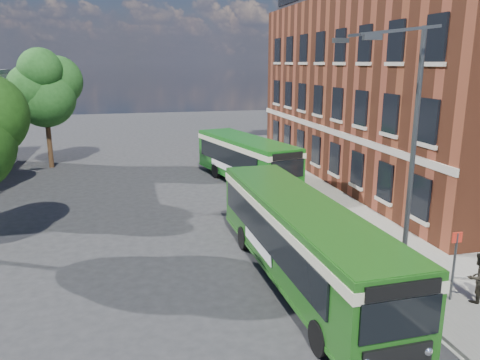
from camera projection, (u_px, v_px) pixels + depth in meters
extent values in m
plane|color=#29292C|center=(255.00, 268.00, 18.31)|extent=(120.00, 120.00, 0.00)
cube|color=gray|center=(334.00, 198.00, 27.41)|extent=(6.00, 48.00, 0.15)
cube|color=beige|center=(284.00, 203.00, 26.74)|extent=(0.12, 48.00, 0.01)
cube|color=brown|center=(410.00, 90.00, 31.32)|extent=(12.00, 26.00, 12.00)
cube|color=beige|center=(324.00, 129.00, 30.54)|extent=(0.12, 26.00, 0.35)
cylinder|color=#3B3D40|center=(402.00, 273.00, 17.56)|extent=(0.44, 0.44, 0.30)
cylinder|color=#3B3D40|center=(412.00, 159.00, 16.50)|extent=(0.18, 0.18, 9.00)
cube|color=#3B3D40|center=(401.00, 30.00, 14.60)|extent=(2.58, 0.46, 0.37)
cube|color=#3B3D40|center=(381.00, 32.00, 15.73)|extent=(2.58, 0.46, 0.37)
cube|color=#3B3D40|center=(372.00, 37.00, 13.93)|extent=(0.55, 0.22, 0.16)
cube|color=#3B3D40|center=(341.00, 40.00, 15.97)|extent=(0.55, 0.22, 0.16)
cylinder|color=#3B3D40|center=(453.00, 269.00, 15.31)|extent=(0.08, 0.08, 2.50)
cube|color=red|center=(457.00, 237.00, 15.04)|extent=(0.35, 0.04, 0.35)
cube|color=#1B5014|center=(300.00, 235.00, 16.87)|extent=(2.85, 12.44, 2.45)
cube|color=#1B5014|center=(299.00, 267.00, 17.18)|extent=(2.89, 12.48, 0.14)
cube|color=black|center=(264.00, 232.00, 16.80)|extent=(0.38, 10.57, 1.10)
cube|color=black|center=(329.00, 226.00, 17.44)|extent=(0.38, 10.57, 1.10)
cube|color=beige|center=(301.00, 213.00, 16.67)|extent=(2.91, 12.50, 0.32)
cube|color=#1B5014|center=(301.00, 203.00, 16.58)|extent=(2.74, 12.34, 0.12)
cube|color=black|center=(401.00, 319.00, 11.01)|extent=(2.15, 0.14, 1.05)
cube|color=black|center=(404.00, 290.00, 10.81)|extent=(2.00, 0.14, 0.38)
cube|color=black|center=(397.00, 357.00, 11.24)|extent=(1.90, 0.13, 0.55)
sphere|color=silver|center=(427.00, 351.00, 11.48)|extent=(0.26, 0.26, 0.26)
cube|color=black|center=(251.00, 186.00, 22.64)|extent=(2.00, 0.14, 0.90)
cube|color=white|center=(258.00, 244.00, 17.63)|extent=(0.13, 3.20, 0.45)
cylinder|color=black|center=(320.00, 338.00, 12.78)|extent=(0.31, 1.01, 1.00)
cylinder|color=black|center=(395.00, 326.00, 13.37)|extent=(0.31, 1.01, 1.00)
cylinder|color=black|center=(244.00, 238.00, 20.06)|extent=(0.31, 1.01, 1.00)
cylinder|color=black|center=(295.00, 233.00, 20.65)|extent=(0.31, 1.01, 1.00)
cube|color=#165E16|center=(246.00, 157.00, 30.81)|extent=(4.83, 10.27, 2.45)
cube|color=#165E16|center=(246.00, 176.00, 31.12)|extent=(4.88, 10.32, 0.14)
cube|color=black|center=(226.00, 156.00, 30.47)|extent=(2.04, 7.94, 1.10)
cube|color=black|center=(260.00, 153.00, 31.61)|extent=(2.04, 7.94, 1.10)
cube|color=beige|center=(246.00, 144.00, 30.61)|extent=(4.90, 10.34, 0.32)
cube|color=#165E16|center=(246.00, 139.00, 30.52)|extent=(4.71, 10.15, 0.12)
cube|color=black|center=(287.00, 169.00, 26.46)|extent=(2.11, 0.60, 1.05)
cube|color=black|center=(288.00, 156.00, 26.27)|extent=(1.96, 0.56, 0.38)
cube|color=black|center=(287.00, 186.00, 26.69)|extent=(1.86, 0.54, 0.55)
sphere|color=silver|center=(274.00, 188.00, 26.33)|extent=(0.26, 0.26, 0.26)
sphere|color=silver|center=(299.00, 184.00, 27.09)|extent=(0.26, 0.26, 0.26)
cube|color=black|center=(214.00, 142.00, 35.07)|extent=(1.96, 0.56, 0.90)
cube|color=white|center=(222.00, 165.00, 31.25)|extent=(0.81, 3.12, 0.45)
cylinder|color=black|center=(254.00, 189.00, 27.86)|extent=(0.51, 1.04, 1.00)
cylinder|color=black|center=(287.00, 184.00, 28.91)|extent=(0.51, 1.04, 1.00)
cylinder|color=black|center=(216.00, 171.00, 32.48)|extent=(0.51, 1.04, 1.00)
cylinder|color=black|center=(246.00, 167.00, 33.52)|extent=(0.51, 1.04, 1.00)
imported|color=black|center=(478.00, 278.00, 15.24)|extent=(0.88, 0.72, 1.71)
cylinder|color=#372314|center=(49.00, 143.00, 35.41)|extent=(0.36, 0.36, 3.78)
sphere|color=#20501C|center=(45.00, 97.00, 34.57)|extent=(4.47, 4.47, 4.47)
sphere|color=#20501C|center=(57.00, 81.00, 35.14)|extent=(3.78, 3.78, 3.78)
sphere|color=#20501C|center=(31.00, 88.00, 33.66)|extent=(3.44, 3.44, 3.44)
sphere|color=#20501C|center=(40.00, 70.00, 33.28)|extent=(3.10, 3.10, 3.10)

